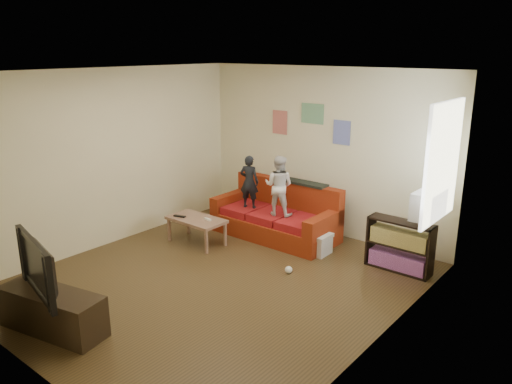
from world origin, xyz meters
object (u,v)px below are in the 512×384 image
Objects in this scene: child_a at (249,182)px; file_box at (315,243)px; sofa at (277,217)px; tv_stand at (53,311)px; coffee_table at (196,222)px; child_b at (279,186)px; bookshelf at (399,248)px; television at (47,265)px.

file_box is (1.33, -0.06, -0.71)m from child_a.
sofa is 3.86m from tv_stand.
sofa is 0.74m from child_a.
coffee_table is at bearing 90.29° from tv_stand.
tv_stand is at bearing -92.21° from sofa.
child_b is (0.60, 0.00, 0.04)m from child_a.
television reaches higher than bookshelf.
child_a is at bearing 71.14° from coffee_table.
sofa is at bearing -65.38° from child_b.
television is at bearing -120.49° from bookshelf.
child_b reaches higher than tv_stand.
bookshelf is 4.46m from tv_stand.
sofa is at bearing 54.84° from coffee_table.
child_b is 1.41m from coffee_table.
child_a is 1.93× the size of file_box.
television is at bearing -77.44° from coffee_table.
file_box is (-1.23, -0.21, -0.16)m from bookshelf.
child_b is 3.76m from tv_stand.
sofa is 2.11m from bookshelf.
tv_stand is 0.55m from television.
child_b is at bearing 73.13° from tv_stand.
sofa is 0.92m from file_box.
sofa is 0.64m from child_b.
coffee_table is (-0.31, -0.92, -0.51)m from child_a.
child_a is at bearing 107.52° from television.
sofa is 3.89m from television.
tv_stand is (-2.26, -3.84, -0.09)m from bookshelf.
child_b reaches higher than file_box.
tv_stand is (0.62, -2.77, -0.12)m from coffee_table.
bookshelf is at bearing 9.91° from file_box.
sofa is 2.22× the size of coffee_table.
sofa is 1.65× the size of tv_stand.
television is (-2.26, -3.84, 0.46)m from bookshelf.
bookshelf is at bearing 20.43° from coffee_table.
television is (-1.03, -3.62, 0.62)m from file_box.
sofa is 4.50× the size of file_box.
child_a is 0.97× the size of bookshelf.
child_b is 1.05m from file_box.
sofa is at bearing 165.41° from file_box.
child_a is 3.75m from tv_stand.
bookshelf is 0.82× the size of television.
file_box is (0.73, -0.06, -0.75)m from child_b.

